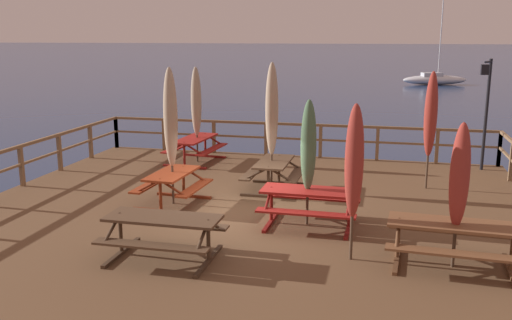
{
  "coord_description": "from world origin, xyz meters",
  "views": [
    {
      "loc": [
        2.93,
        -11.4,
        4.57
      ],
      "look_at": [
        0.0,
        0.94,
        1.72
      ],
      "focal_mm": 39.2,
      "sensor_mm": 36.0,
      "label": 1
    }
  ],
  "objects_px": {
    "sailboat_distant": "(434,79)",
    "patio_umbrella_short_front": "(272,110)",
    "patio_umbrella_tall_front": "(308,146)",
    "patio_umbrella_short_mid": "(354,162)",
    "patio_umbrella_tall_mid_left": "(171,118)",
    "lamp_post_hooked": "(486,98)",
    "picnic_table_mid_left": "(274,169)",
    "picnic_table_mid_right": "(310,199)",
    "picnic_table_back_left": "(454,235)",
    "picnic_table_back_right": "(195,144)",
    "patio_umbrella_short_back": "(460,177)",
    "patio_umbrella_tall_mid_right": "(431,115)",
    "picnic_table_front_right": "(163,228)",
    "picnic_table_mid_centre": "(172,181)",
    "patio_umbrella_tall_back_left": "(196,102)"
  },
  "relations": [
    {
      "from": "sailboat_distant",
      "to": "patio_umbrella_short_front",
      "type": "bearing_deg",
      "value": -99.39
    },
    {
      "from": "patio_umbrella_tall_front",
      "to": "patio_umbrella_short_mid",
      "type": "bearing_deg",
      "value": -58.78
    },
    {
      "from": "patio_umbrella_tall_mid_left",
      "to": "lamp_post_hooked",
      "type": "bearing_deg",
      "value": 34.21
    },
    {
      "from": "picnic_table_mid_left",
      "to": "sailboat_distant",
      "type": "bearing_deg",
      "value": 80.72
    },
    {
      "from": "picnic_table_mid_right",
      "to": "picnic_table_back_left",
      "type": "bearing_deg",
      "value": -29.47
    },
    {
      "from": "picnic_table_mid_right",
      "to": "patio_umbrella_tall_front",
      "type": "height_order",
      "value": "patio_umbrella_tall_front"
    },
    {
      "from": "lamp_post_hooked",
      "to": "sailboat_distant",
      "type": "bearing_deg",
      "value": 87.83
    },
    {
      "from": "picnic_table_back_right",
      "to": "picnic_table_mid_left",
      "type": "bearing_deg",
      "value": -40.87
    },
    {
      "from": "patio_umbrella_short_back",
      "to": "patio_umbrella_tall_mid_right",
      "type": "relative_size",
      "value": 0.83
    },
    {
      "from": "picnic_table_mid_left",
      "to": "picnic_table_back_left",
      "type": "bearing_deg",
      "value": -45.33
    },
    {
      "from": "patio_umbrella_short_front",
      "to": "patio_umbrella_tall_front",
      "type": "xyz_separation_m",
      "value": [
        1.26,
        -2.43,
        -0.39
      ]
    },
    {
      "from": "patio_umbrella_short_front",
      "to": "patio_umbrella_tall_mid_right",
      "type": "bearing_deg",
      "value": 15.3
    },
    {
      "from": "picnic_table_back_left",
      "to": "patio_umbrella_tall_front",
      "type": "xyz_separation_m",
      "value": [
        -2.72,
        1.58,
        1.09
      ]
    },
    {
      "from": "picnic_table_back_left",
      "to": "patio_umbrella_tall_mid_right",
      "type": "xyz_separation_m",
      "value": [
        -0.15,
        5.05,
        1.33
      ]
    },
    {
      "from": "patio_umbrella_tall_mid_right",
      "to": "sailboat_distant",
      "type": "relative_size",
      "value": 0.39
    },
    {
      "from": "picnic_table_back_left",
      "to": "patio_umbrella_short_back",
      "type": "xyz_separation_m",
      "value": [
        0.01,
        -0.03,
        1.01
      ]
    },
    {
      "from": "picnic_table_front_right",
      "to": "sailboat_distant",
      "type": "xyz_separation_m",
      "value": [
        7.84,
        46.6,
        -0.77
      ]
    },
    {
      "from": "lamp_post_hooked",
      "to": "patio_umbrella_tall_mid_right",
      "type": "bearing_deg",
      "value": -125.01
    },
    {
      "from": "patio_umbrella_tall_front",
      "to": "lamp_post_hooked",
      "type": "height_order",
      "value": "lamp_post_hooked"
    },
    {
      "from": "patio_umbrella_tall_mid_right",
      "to": "patio_umbrella_short_back",
      "type": "bearing_deg",
      "value": -88.31
    },
    {
      "from": "picnic_table_front_right",
      "to": "patio_umbrella_short_mid",
      "type": "height_order",
      "value": "patio_umbrella_short_mid"
    },
    {
      "from": "picnic_table_mid_right",
      "to": "patio_umbrella_short_mid",
      "type": "height_order",
      "value": "patio_umbrella_short_mid"
    },
    {
      "from": "patio_umbrella_short_mid",
      "to": "patio_umbrella_tall_front",
      "type": "height_order",
      "value": "patio_umbrella_short_mid"
    },
    {
      "from": "patio_umbrella_short_mid",
      "to": "patio_umbrella_short_front",
      "type": "height_order",
      "value": "patio_umbrella_short_front"
    },
    {
      "from": "picnic_table_mid_right",
      "to": "patio_umbrella_short_front",
      "type": "distance_m",
      "value": 3.19
    },
    {
      "from": "patio_umbrella_short_front",
      "to": "sailboat_distant",
      "type": "relative_size",
      "value": 0.42
    },
    {
      "from": "picnic_table_mid_right",
      "to": "patio_umbrella_short_mid",
      "type": "xyz_separation_m",
      "value": [
        0.95,
        -1.6,
        1.19
      ]
    },
    {
      "from": "picnic_table_mid_centre",
      "to": "picnic_table_back_left",
      "type": "relative_size",
      "value": 0.75
    },
    {
      "from": "patio_umbrella_short_mid",
      "to": "patio_umbrella_short_back",
      "type": "height_order",
      "value": "patio_umbrella_short_mid"
    },
    {
      "from": "patio_umbrella_tall_front",
      "to": "lamp_post_hooked",
      "type": "relative_size",
      "value": 0.81
    },
    {
      "from": "picnic_table_back_right",
      "to": "lamp_post_hooked",
      "type": "relative_size",
      "value": 0.64
    },
    {
      "from": "picnic_table_back_right",
      "to": "patio_umbrella_tall_mid_right",
      "type": "xyz_separation_m",
      "value": [
        6.77,
        -1.5,
        1.34
      ]
    },
    {
      "from": "picnic_table_front_right",
      "to": "patio_umbrella_short_back",
      "type": "bearing_deg",
      "value": 8.93
    },
    {
      "from": "sailboat_distant",
      "to": "patio_umbrella_tall_front",
      "type": "bearing_deg",
      "value": -97.28
    },
    {
      "from": "patio_umbrella_tall_mid_left",
      "to": "sailboat_distant",
      "type": "distance_m",
      "value": 44.45
    },
    {
      "from": "picnic_table_mid_left",
      "to": "patio_umbrella_tall_back_left",
      "type": "bearing_deg",
      "value": 137.94
    },
    {
      "from": "picnic_table_mid_left",
      "to": "patio_umbrella_tall_mid_right",
      "type": "bearing_deg",
      "value": 16.32
    },
    {
      "from": "patio_umbrella_short_mid",
      "to": "picnic_table_mid_left",
      "type": "bearing_deg",
      "value": 118.55
    },
    {
      "from": "picnic_table_mid_centre",
      "to": "patio_umbrella_tall_back_left",
      "type": "relative_size",
      "value": 0.58
    },
    {
      "from": "patio_umbrella_short_back",
      "to": "lamp_post_hooked",
      "type": "relative_size",
      "value": 0.78
    },
    {
      "from": "picnic_table_front_right",
      "to": "patio_umbrella_tall_mid_right",
      "type": "distance_m",
      "value": 7.66
    },
    {
      "from": "picnic_table_back_right",
      "to": "patio_umbrella_tall_front",
      "type": "height_order",
      "value": "patio_umbrella_tall_front"
    },
    {
      "from": "picnic_table_back_right",
      "to": "patio_umbrella_tall_back_left",
      "type": "relative_size",
      "value": 0.7
    },
    {
      "from": "picnic_table_back_left",
      "to": "patio_umbrella_tall_mid_left",
      "type": "bearing_deg",
      "value": 158.87
    },
    {
      "from": "patio_umbrella_tall_back_left",
      "to": "patio_umbrella_short_back",
      "type": "xyz_separation_m",
      "value": [
        6.88,
        -6.66,
        -0.28
      ]
    },
    {
      "from": "picnic_table_mid_right",
      "to": "lamp_post_hooked",
      "type": "bearing_deg",
      "value": 54.84
    },
    {
      "from": "picnic_table_mid_right",
      "to": "patio_umbrella_tall_mid_right",
      "type": "distance_m",
      "value": 4.55
    },
    {
      "from": "patio_umbrella_short_mid",
      "to": "patio_umbrella_tall_mid_right",
      "type": "height_order",
      "value": "patio_umbrella_tall_mid_right"
    },
    {
      "from": "patio_umbrella_tall_back_left",
      "to": "patio_umbrella_tall_mid_right",
      "type": "xyz_separation_m",
      "value": [
        6.73,
        -1.58,
        0.04
      ]
    },
    {
      "from": "patio_umbrella_short_back",
      "to": "picnic_table_back_left",
      "type": "bearing_deg",
      "value": 99.81
    }
  ]
}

